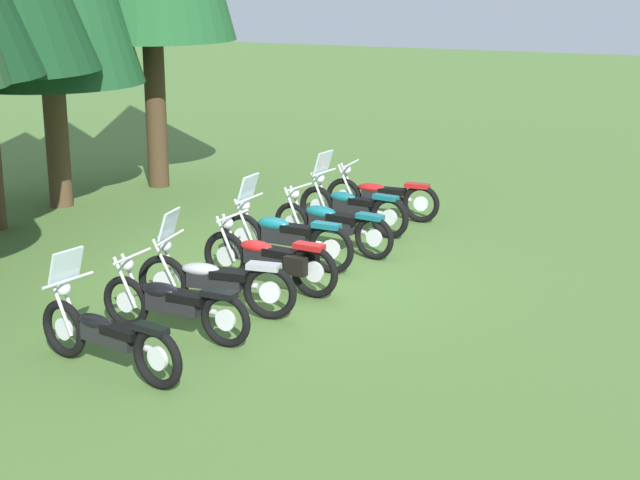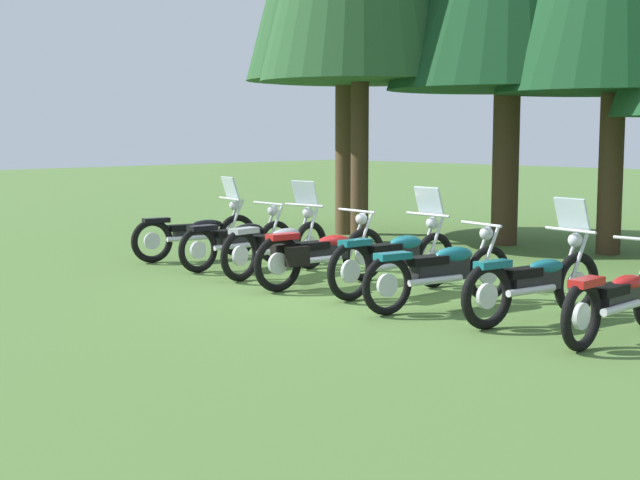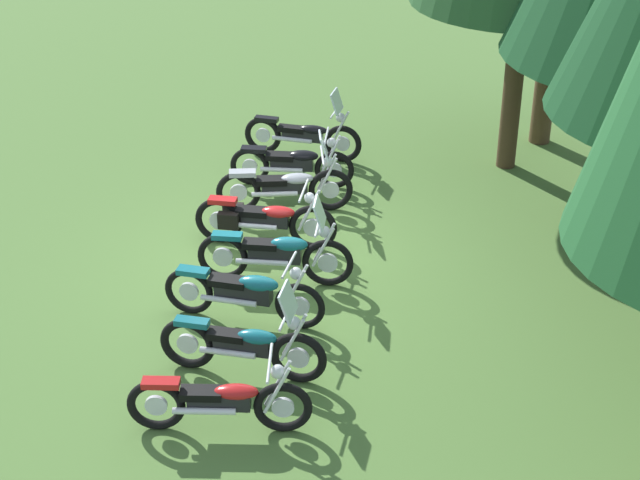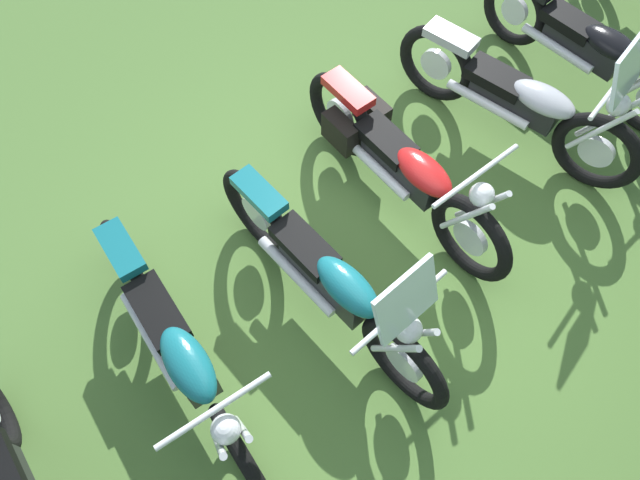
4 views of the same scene
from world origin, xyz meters
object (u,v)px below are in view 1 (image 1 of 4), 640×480
(motorcycle_2, at_px, (214,279))
(motorcycle_5, at_px, (331,224))
(motorcycle_0, at_px, (107,335))
(motorcycle_7, at_px, (381,196))
(motorcycle_6, at_px, (351,206))
(motorcycle_3, at_px, (271,259))
(motorcycle_1, at_px, (173,303))
(motorcycle_4, at_px, (284,235))

(motorcycle_2, height_order, motorcycle_5, motorcycle_2)
(motorcycle_0, relative_size, motorcycle_7, 1.02)
(motorcycle_6, bearing_deg, motorcycle_3, 101.06)
(motorcycle_1, xyz_separation_m, motorcycle_6, (5.53, -0.25, 0.02))
(motorcycle_6, bearing_deg, motorcycle_1, 97.16)
(motorcycle_6, bearing_deg, motorcycle_7, -88.78)
(motorcycle_1, relative_size, motorcycle_4, 0.95)
(motorcycle_0, xyz_separation_m, motorcycle_3, (3.39, -0.46, 0.01))
(motorcycle_1, height_order, motorcycle_2, motorcycle_2)
(motorcycle_6, bearing_deg, motorcycle_2, 97.18)
(motorcycle_0, bearing_deg, motorcycle_6, -80.47)
(motorcycle_1, xyz_separation_m, motorcycle_3, (2.15, -0.33, 0.02))
(motorcycle_0, distance_m, motorcycle_1, 1.25)
(motorcycle_3, bearing_deg, motorcycle_1, 88.14)
(motorcycle_0, height_order, motorcycle_6, motorcycle_6)
(motorcycle_5, relative_size, motorcycle_6, 1.05)
(motorcycle_0, bearing_deg, motorcycle_3, -84.95)
(motorcycle_3, bearing_deg, motorcycle_2, 83.39)
(motorcycle_4, distance_m, motorcycle_5, 1.10)
(motorcycle_1, height_order, motorcycle_6, motorcycle_6)
(motorcycle_2, xyz_separation_m, motorcycle_7, (5.66, -0.37, -0.04))
(motorcycle_0, distance_m, motorcycle_4, 4.50)
(motorcycle_5, bearing_deg, motorcycle_7, -79.62)
(motorcycle_3, relative_size, motorcycle_4, 0.98)
(motorcycle_3, distance_m, motorcycle_4, 1.15)
(motorcycle_4, relative_size, motorcycle_6, 1.06)
(motorcycle_5, xyz_separation_m, motorcycle_7, (2.33, -0.04, -0.03))
(motorcycle_5, height_order, motorcycle_6, motorcycle_6)
(motorcycle_6, bearing_deg, motorcycle_4, 93.85)
(motorcycle_3, height_order, motorcycle_5, motorcycle_3)
(motorcycle_6, bearing_deg, motorcycle_0, 96.52)
(motorcycle_0, xyz_separation_m, motorcycle_6, (6.77, -0.38, 0.01))
(motorcycle_2, bearing_deg, motorcycle_4, -94.90)
(motorcycle_2, height_order, motorcycle_7, motorcycle_2)
(motorcycle_4, bearing_deg, motorcycle_2, 94.66)
(motorcycle_2, xyz_separation_m, motorcycle_3, (1.18, -0.28, -0.01))
(motorcycle_5, bearing_deg, motorcycle_2, 95.56)
(motorcycle_0, relative_size, motorcycle_2, 0.98)
(motorcycle_2, relative_size, motorcycle_6, 1.05)
(motorcycle_3, distance_m, motorcycle_5, 2.14)
(motorcycle_3, height_order, motorcycle_4, motorcycle_4)
(motorcycle_1, relative_size, motorcycle_7, 1.00)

